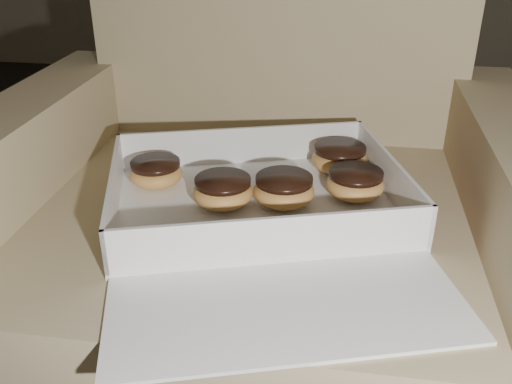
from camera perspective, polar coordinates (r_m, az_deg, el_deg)
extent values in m
cube|color=#9D8964|center=(1.04, -0.11, -10.93)|extent=(0.72, 0.72, 0.42)
cube|color=#9D8964|center=(1.16, 2.58, 18.59)|extent=(0.72, 0.14, 0.52)
cube|color=#9D8964|center=(1.12, -20.33, -5.51)|extent=(0.12, 0.72, 0.56)
cube|color=#9D8964|center=(1.02, 22.24, -9.17)|extent=(0.12, 0.72, 0.56)
cube|color=white|center=(0.90, 0.00, -1.36)|extent=(0.52, 0.44, 0.01)
cube|color=white|center=(1.03, -1.33, 4.72)|extent=(0.42, 0.14, 0.07)
cube|color=white|center=(0.74, 1.84, -4.76)|extent=(0.42, 0.14, 0.07)
cube|color=white|center=(0.88, -14.03, -0.22)|extent=(0.10, 0.31, 0.07)
cube|color=white|center=(0.93, 13.19, 1.59)|extent=(0.10, 0.31, 0.07)
cube|color=#D95782|center=(0.94, 13.45, 1.61)|extent=(0.10, 0.31, 0.06)
cube|color=white|center=(0.69, 3.20, -11.56)|extent=(0.46, 0.31, 0.01)
ellipsoid|color=#DF9F4E|center=(0.92, 9.88, 0.72)|extent=(0.09, 0.09, 0.04)
cylinder|color=black|center=(0.91, 9.98, 1.80)|extent=(0.09, 0.09, 0.01)
ellipsoid|color=#DF9F4E|center=(0.88, -3.32, -0.04)|extent=(0.09, 0.09, 0.04)
cylinder|color=black|center=(0.87, -3.35, 1.10)|extent=(0.09, 0.09, 0.01)
ellipsoid|color=#DF9F4E|center=(0.88, 2.80, 0.08)|extent=(0.10, 0.10, 0.05)
cylinder|color=black|center=(0.88, 2.83, 1.25)|extent=(0.09, 0.09, 0.01)
ellipsoid|color=#DF9F4E|center=(0.96, -9.95, 1.81)|extent=(0.09, 0.09, 0.04)
cylinder|color=black|center=(0.95, -10.04, 2.81)|extent=(0.08, 0.08, 0.01)
ellipsoid|color=#DF9F4E|center=(1.00, 8.33, 3.25)|extent=(0.10, 0.10, 0.05)
cylinder|color=black|center=(0.99, 8.41, 4.31)|extent=(0.09, 0.09, 0.01)
ellipsoid|color=black|center=(0.83, -8.37, -3.91)|extent=(0.01, 0.01, 0.00)
ellipsoid|color=black|center=(0.81, -0.74, -4.28)|extent=(0.01, 0.01, 0.00)
ellipsoid|color=black|center=(0.85, 9.05, -3.04)|extent=(0.01, 0.01, 0.00)
ellipsoid|color=black|center=(0.81, 3.99, -4.39)|extent=(0.01, 0.01, 0.00)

